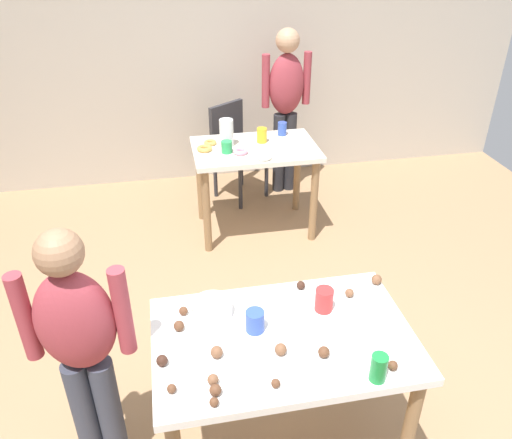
# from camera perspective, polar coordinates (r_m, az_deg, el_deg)

# --- Properties ---
(ground_plane) EXTENTS (6.40, 6.40, 0.00)m
(ground_plane) POSITION_cam_1_polar(r_m,az_deg,el_deg) (2.86, 0.99, -23.23)
(ground_plane) COLOR #9E7A56
(wall_back) EXTENTS (6.40, 0.10, 2.60)m
(wall_back) POSITION_cam_1_polar(r_m,az_deg,el_deg) (4.96, -6.91, 18.83)
(wall_back) COLOR #BCB2A3
(wall_back) RESTS_ON ground_plane
(dining_table_near) EXTENTS (1.13, 0.72, 0.75)m
(dining_table_near) POSITION_cam_1_polar(r_m,az_deg,el_deg) (2.35, 3.01, -14.77)
(dining_table_near) COLOR white
(dining_table_near) RESTS_ON ground_plane
(dining_table_far) EXTENTS (0.98, 0.63, 0.75)m
(dining_table_far) POSITION_cam_1_polar(r_m,az_deg,el_deg) (4.10, -0.11, 6.45)
(dining_table_far) COLOR silver
(dining_table_far) RESTS_ON ground_plane
(chair_far_table) EXTENTS (0.56, 0.56, 0.87)m
(chair_far_table) POSITION_cam_1_polar(r_m,az_deg,el_deg) (4.74, -2.41, 8.26)
(chair_far_table) COLOR #2D2D33
(chair_far_table) RESTS_ON ground_plane
(person_girl_near) EXTENTS (0.45, 0.23, 1.35)m
(person_girl_near) POSITION_cam_1_polar(r_m,az_deg,el_deg) (2.28, -18.95, -13.08)
(person_girl_near) COLOR #383D4C
(person_girl_near) RESTS_ON ground_plane
(person_adult_far) EXTENTS (0.45, 0.22, 1.51)m
(person_adult_far) POSITION_cam_1_polar(r_m,az_deg,el_deg) (4.69, 3.37, 13.33)
(person_adult_far) COLOR #28282D
(person_adult_far) RESTS_ON ground_plane
(mixing_bowl) EXTENTS (0.18, 0.18, 0.07)m
(mixing_bowl) POSITION_cam_1_polar(r_m,az_deg,el_deg) (2.36, -4.92, -9.85)
(mixing_bowl) COLOR white
(mixing_bowl) RESTS_ON dining_table_near
(soda_can) EXTENTS (0.07, 0.07, 0.12)m
(soda_can) POSITION_cam_1_polar(r_m,az_deg,el_deg) (2.11, 13.54, -15.82)
(soda_can) COLOR #198438
(soda_can) RESTS_ON dining_table_near
(fork_near) EXTENTS (0.17, 0.02, 0.01)m
(fork_near) POSITION_cam_1_polar(r_m,az_deg,el_deg) (2.32, 9.16, -11.97)
(fork_near) COLOR silver
(fork_near) RESTS_ON dining_table_near
(cup_near_0) EXTENTS (0.08, 0.08, 0.11)m
(cup_near_0) POSITION_cam_1_polar(r_m,az_deg,el_deg) (2.38, 7.61, -8.88)
(cup_near_0) COLOR red
(cup_near_0) RESTS_ON dining_table_near
(cup_near_1) EXTENTS (0.08, 0.08, 0.10)m
(cup_near_1) POSITION_cam_1_polar(r_m,az_deg,el_deg) (2.26, -0.12, -11.28)
(cup_near_1) COLOR #3351B2
(cup_near_1) RESTS_ON dining_table_near
(cake_ball_0) EXTENTS (0.05, 0.05, 0.05)m
(cake_ball_0) POSITION_cam_1_polar(r_m,az_deg,el_deg) (2.17, -10.46, -15.24)
(cake_ball_0) COLOR #3D2319
(cake_ball_0) RESTS_ON dining_table_near
(cake_ball_1) EXTENTS (0.04, 0.04, 0.04)m
(cake_ball_1) POSITION_cam_1_polar(r_m,az_deg,el_deg) (2.19, 15.04, -15.48)
(cake_ball_1) COLOR brown
(cake_ball_1) RESTS_ON dining_table_near
(cake_ball_2) EXTENTS (0.04, 0.04, 0.04)m
(cake_ball_2) POSITION_cam_1_polar(r_m,az_deg,el_deg) (2.49, 10.40, -8.07)
(cake_ball_2) COLOR brown
(cake_ball_2) RESTS_ON dining_table_near
(cake_ball_3) EXTENTS (0.05, 0.05, 0.05)m
(cake_ball_3) POSITION_cam_1_polar(r_m,az_deg,el_deg) (2.18, 2.77, -14.29)
(cake_ball_3) COLOR brown
(cake_ball_3) RESTS_ON dining_table_near
(cake_ball_4) EXTENTS (0.04, 0.04, 0.04)m
(cake_ball_4) POSITION_cam_1_polar(r_m,az_deg,el_deg) (2.51, 5.03, -7.32)
(cake_ball_4) COLOR #3D2319
(cake_ball_4) RESTS_ON dining_table_near
(cake_ball_5) EXTENTS (0.04, 0.04, 0.04)m
(cake_ball_5) POSITION_cam_1_polar(r_m,az_deg,el_deg) (2.38, -8.12, -10.07)
(cake_ball_5) COLOR brown
(cake_ball_5) RESTS_ON dining_table_near
(cake_ball_6) EXTENTS (0.05, 0.05, 0.05)m
(cake_ball_6) POSITION_cam_1_polar(r_m,az_deg,el_deg) (2.18, 7.59, -14.46)
(cake_ball_6) COLOR brown
(cake_ball_6) RESTS_ON dining_table_near
(cake_ball_7) EXTENTS (0.04, 0.04, 0.04)m
(cake_ball_7) POSITION_cam_1_polar(r_m,az_deg,el_deg) (2.06, 2.21, -17.82)
(cake_ball_7) COLOR brown
(cake_ball_7) RESTS_ON dining_table_near
(cake_ball_8) EXTENTS (0.05, 0.05, 0.05)m
(cake_ball_8) POSITION_cam_1_polar(r_m,az_deg,el_deg) (2.04, -4.56, -18.47)
(cake_ball_8) COLOR brown
(cake_ball_8) RESTS_ON dining_table_near
(cake_ball_9) EXTENTS (0.05, 0.05, 0.05)m
(cake_ball_9) POSITION_cam_1_polar(r_m,az_deg,el_deg) (2.17, -4.42, -14.55)
(cake_ball_9) COLOR brown
(cake_ball_9) RESTS_ON dining_table_near
(cake_ball_10) EXTENTS (0.05, 0.05, 0.05)m
(cake_ball_10) POSITION_cam_1_polar(r_m,az_deg,el_deg) (2.60, 13.33, -6.55)
(cake_ball_10) COLOR brown
(cake_ball_10) RESTS_ON dining_table_near
(cake_ball_11) EXTENTS (0.04, 0.04, 0.04)m
(cake_ball_11) POSITION_cam_1_polar(r_m,az_deg,el_deg) (2.01, -4.71, -19.67)
(cake_ball_11) COLOR brown
(cake_ball_11) RESTS_ON dining_table_near
(cake_ball_12) EXTENTS (0.04, 0.04, 0.04)m
(cake_ball_12) POSITION_cam_1_polar(r_m,az_deg,el_deg) (2.08, -4.83, -17.40)
(cake_ball_12) COLOR brown
(cake_ball_12) RESTS_ON dining_table_near
(cake_ball_13) EXTENTS (0.05, 0.05, 0.05)m
(cake_ball_13) POSITION_cam_1_polar(r_m,az_deg,el_deg) (2.30, -8.61, -11.67)
(cake_ball_13) COLOR brown
(cake_ball_13) RESTS_ON dining_table_near
(cake_ball_14) EXTENTS (0.04, 0.04, 0.04)m
(cake_ball_14) POSITION_cam_1_polar(r_m,az_deg,el_deg) (2.07, -9.41, -18.15)
(cake_ball_14) COLOR brown
(cake_ball_14) RESTS_ON dining_table_near
(pitcher_far) EXTENTS (0.11, 0.11, 0.21)m
(pitcher_far) POSITION_cam_1_polar(r_m,az_deg,el_deg) (4.04, -3.32, 9.65)
(pitcher_far) COLOR white
(pitcher_far) RESTS_ON dining_table_far
(cup_far_0) EXTENTS (0.08, 0.08, 0.09)m
(cup_far_0) POSITION_cam_1_polar(r_m,az_deg,el_deg) (3.94, -3.29, 8.10)
(cup_far_0) COLOR green
(cup_far_0) RESTS_ON dining_table_far
(cup_far_1) EXTENTS (0.07, 0.07, 0.11)m
(cup_far_1) POSITION_cam_1_polar(r_m,az_deg,el_deg) (4.27, 2.94, 10.10)
(cup_far_1) COLOR #3351B2
(cup_far_1) RESTS_ON dining_table_far
(cup_far_2) EXTENTS (0.08, 0.08, 0.12)m
(cup_far_2) POSITION_cam_1_polar(r_m,az_deg,el_deg) (4.12, 0.66, 9.40)
(cup_far_2) COLOR yellow
(cup_far_2) RESTS_ON dining_table_far
(donut_far_0) EXTENTS (0.10, 0.10, 0.03)m
(donut_far_0) POSITION_cam_1_polar(r_m,az_deg,el_deg) (4.11, -5.20, 8.55)
(donut_far_0) COLOR gold
(donut_far_0) RESTS_ON dining_table_far
(donut_far_1) EXTENTS (0.11, 0.11, 0.03)m
(donut_far_1) POSITION_cam_1_polar(r_m,az_deg,el_deg) (3.83, 0.93, 6.99)
(donut_far_1) COLOR white
(donut_far_1) RESTS_ON dining_table_far
(donut_far_2) EXTENTS (0.12, 0.12, 0.03)m
(donut_far_2) POSITION_cam_1_polar(r_m,az_deg,el_deg) (4.00, -5.78, 7.89)
(donut_far_2) COLOR gold
(donut_far_2) RESTS_ON dining_table_far
(donut_far_3) EXTENTS (0.12, 0.12, 0.03)m
(donut_far_3) POSITION_cam_1_polar(r_m,az_deg,el_deg) (3.93, -1.75, 7.62)
(donut_far_3) COLOR pink
(donut_far_3) RESTS_ON dining_table_far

